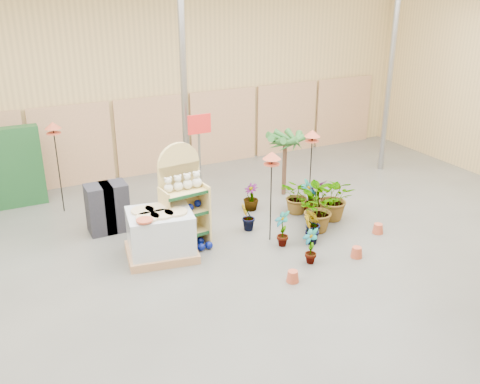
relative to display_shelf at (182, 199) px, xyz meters
The scene contains 23 objects.
room 1.78m from the display_shelf, 52.61° to the right, with size 15.20×12.10×4.70m.
display_shelf is the anchor object (origin of this frame).
teddy_bears 0.36m from the display_shelf, 74.52° to the right, with size 0.74×0.19×0.31m.
gazing_balls_shelf 0.17m from the display_shelf, 90.00° to the right, with size 0.73×0.25×0.14m.
gazing_balls_floor 0.92m from the display_shelf, 76.24° to the right, with size 0.63×0.39×0.15m.
pallet_stack 0.80m from the display_shelf, 148.93° to the right, with size 1.40×1.22×0.92m.
charcoal_planters 1.69m from the display_shelf, 135.33° to the left, with size 0.80×0.50×1.00m.
offer_sign 1.53m from the display_shelf, 52.70° to the left, with size 0.50×0.08×2.20m.
bird_table_front 1.86m from the display_shelf, 23.14° to the right, with size 0.34×0.34×1.81m.
bird_table_right 3.19m from the display_shelf, ahead, with size 0.34×0.34×1.79m.
bird_table_back 3.28m from the display_shelf, 125.59° to the left, with size 0.34×0.34×2.01m.
palm 3.28m from the display_shelf, 22.58° to the left, with size 0.70×0.70×1.60m.
potted_plant_0 1.99m from the display_shelf, 30.39° to the right, with size 0.38×0.26×0.72m, color #265D22.
potted_plant_1 2.53m from the display_shelf, 28.51° to the right, with size 0.34×0.27×0.61m, color #265D22.
potted_plant_2 2.71m from the display_shelf, 15.17° to the right, with size 0.85×0.73×0.94m, color #265D22.
potted_plant_3 3.09m from the display_shelf, ahead, with size 0.45×0.45×0.81m, color #265D22.
potted_plant_4 2.95m from the display_shelf, ahead, with size 0.41×0.28×0.77m, color #265D22.
potted_plant_5 1.48m from the display_shelf, ahead, with size 0.33×0.26×0.59m, color #265D22.
potted_plant_6 2.78m from the display_shelf, ahead, with size 0.71×0.62×0.79m, color #265D22.
potted_plant_8 2.56m from the display_shelf, 45.20° to the right, with size 0.36×0.24×0.68m, color #265D22.
potted_plant_9 2.60m from the display_shelf, 23.46° to the right, with size 0.35×0.28×0.64m, color #265D22.
potted_plant_10 3.30m from the display_shelf, ahead, with size 0.88×0.76×0.97m, color #265D22.
potted_plant_11 2.13m from the display_shelf, 22.59° to the left, with size 0.34×0.34×0.60m, color #265D22.
Camera 1 is at (-3.88, -6.90, 4.83)m, focal length 40.00 mm.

